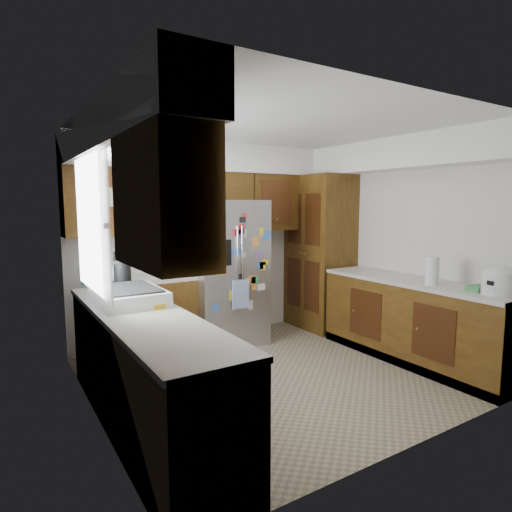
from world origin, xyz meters
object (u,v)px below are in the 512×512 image
at_px(pantry, 320,252).
at_px(paper_towel, 432,271).
at_px(fridge, 224,273).
at_px(rice_cooker, 500,279).

xyz_separation_m(pantry, paper_towel, (-0.12, -1.90, -0.01)).
bearing_deg(fridge, paper_towel, -54.87).
relative_size(fridge, paper_towel, 6.04).
distance_m(pantry, fridge, 1.51).
height_order(pantry, fridge, pantry).
xyz_separation_m(fridge, rice_cooker, (1.50, -2.58, 0.16)).
distance_m(pantry, paper_towel, 1.91).
height_order(fridge, rice_cooker, fridge).
distance_m(pantry, rice_cooker, 2.53).
height_order(pantry, paper_towel, pantry).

